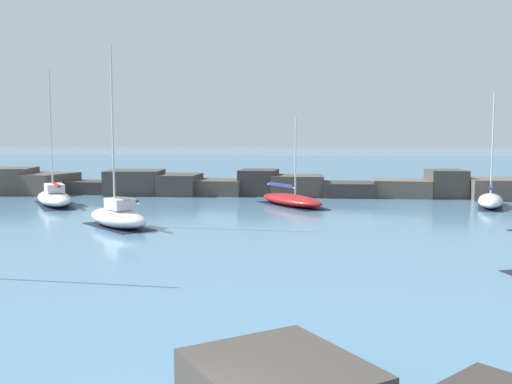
% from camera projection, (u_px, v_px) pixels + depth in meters
% --- Properties ---
extents(open_sea_beyond, '(400.00, 116.00, 0.01)m').
position_uv_depth(open_sea_beyond, '(302.00, 165.00, 112.53)').
color(open_sea_beyond, teal).
rests_on(open_sea_beyond, ground).
extents(breakwater_jetty, '(67.52, 6.82, 2.50)m').
position_uv_depth(breakwater_jetty, '(279.00, 185.00, 53.09)').
color(breakwater_jetty, brown).
rests_on(breakwater_jetty, ground).
extents(sailboat_moored_0, '(5.78, 5.76, 10.89)m').
position_uv_depth(sailboat_moored_0, '(118.00, 216.00, 34.63)').
color(sailboat_moored_0, white).
rests_on(sailboat_moored_0, ground).
extents(sailboat_moored_2, '(3.64, 7.07, 8.90)m').
position_uv_depth(sailboat_moored_2, '(490.00, 200.00, 44.54)').
color(sailboat_moored_2, silver).
rests_on(sailboat_moored_2, ground).
extents(sailboat_moored_3, '(6.35, 8.17, 10.75)m').
position_uv_depth(sailboat_moored_3, '(54.00, 197.00, 45.75)').
color(sailboat_moored_3, white).
rests_on(sailboat_moored_3, ground).
extents(sailboat_moored_5, '(6.51, 7.81, 6.97)m').
position_uv_depth(sailboat_moored_5, '(291.00, 200.00, 45.45)').
color(sailboat_moored_5, maroon).
rests_on(sailboat_moored_5, ground).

